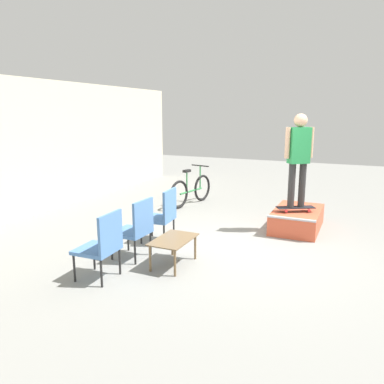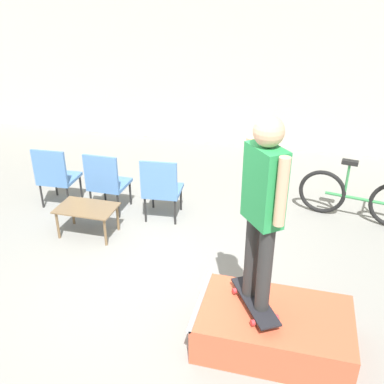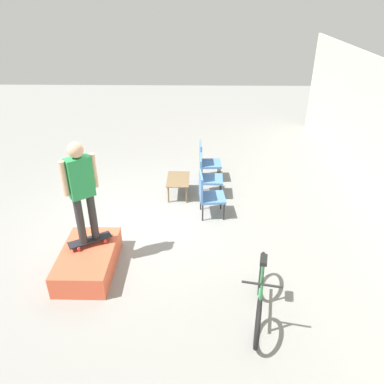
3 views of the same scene
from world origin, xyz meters
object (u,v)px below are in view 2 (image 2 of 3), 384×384
skateboard_on_ramp (255,301)px  coffee_table (87,211)px  person_skater (263,201)px  patio_chair_right (161,187)px  bicycle (358,197)px  patio_chair_center (106,181)px  patio_chair_left (56,175)px  skate_ramp_box (273,328)px

skateboard_on_ramp → coffee_table: bearing=-150.1°
person_skater → patio_chair_right: bearing=-179.7°
person_skater → bicycle: person_skater is taller
person_skater → coffee_table: bearing=-157.2°
patio_chair_center → bicycle: 3.66m
patio_chair_right → patio_chair_left: bearing=-5.1°
skateboard_on_ramp → coffee_table: 2.81m
skate_ramp_box → bicycle: 2.92m
skate_ramp_box → skateboard_on_ramp: (-0.19, 0.01, 0.28)m
patio_chair_center → bicycle: bearing=-167.6°
coffee_table → patio_chair_center: size_ratio=0.83×
patio_chair_center → patio_chair_left: bearing=1.3°
patio_chair_center → bicycle: (3.59, 0.71, -0.16)m
coffee_table → bicycle: (3.59, 1.36, 0.00)m
person_skater → patio_chair_right: person_skater is taller
skateboard_on_ramp → bicycle: bearing=126.7°
person_skater → patio_chair_center: bearing=-167.5°
person_skater → coffee_table: 3.04m
skate_ramp_box → skateboard_on_ramp: size_ratio=2.01×
skateboard_on_ramp → patio_chair_right: (-1.59, 2.04, 0.05)m
patio_chair_left → bicycle: size_ratio=0.58×
skate_ramp_box → bicycle: size_ratio=0.88×
coffee_table → bicycle: bearing=20.8°
skate_ramp_box → patio_chair_left: patio_chair_left is taller
patio_chair_right → skateboard_on_ramp: bearing=123.0°
skateboard_on_ramp → patio_chair_left: patio_chair_left is taller
person_skater → patio_chair_center: (-2.45, 2.03, -1.01)m
patio_chair_left → coffee_table: bearing=139.3°
patio_chair_center → patio_chair_right: 0.85m
skate_ramp_box → bicycle: bearing=71.0°
skate_ramp_box → person_skater: bearing=175.7°
person_skater → patio_chair_left: (-3.28, 2.03, -1.01)m
skateboard_on_ramp → coffee_table: size_ratio=0.91×
patio_chair_left → patio_chair_right: bearing=177.4°
coffee_table → patio_chair_center: bearing=90.2°
patio_chair_right → skate_ramp_box: bearing=126.0°
person_skater → patio_chair_center: size_ratio=1.83×
patio_chair_right → coffee_table: bearing=32.6°
patio_chair_left → bicycle: bearing=-173.5°
person_skater → patio_chair_left: size_ratio=1.83×
skateboard_on_ramp → person_skater: size_ratio=0.41×
coffee_table → patio_chair_right: bearing=37.6°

